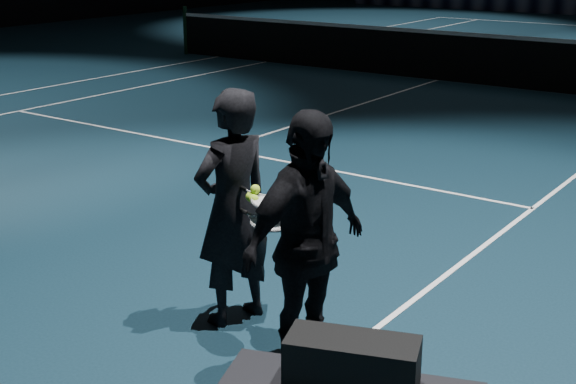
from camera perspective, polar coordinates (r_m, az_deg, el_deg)
name	(u,v)px	position (r m, az deg, el deg)	size (l,w,h in m)	color
floor	(436,81)	(15.70, 10.46, 7.78)	(36.00, 36.00, 0.00)	black
court_lines	(436,81)	(15.70, 10.46, 7.80)	(10.98, 23.78, 0.01)	white
net_post_left	(185,30)	(19.19, -7.30, 11.33)	(0.10, 0.10, 1.10)	black
net_mesh	(437,57)	(15.63, 10.55, 9.41)	(12.80, 0.02, 0.86)	black
net_tape	(438,32)	(15.57, 10.65, 11.10)	(12.80, 0.03, 0.07)	white
racket_bag	(352,363)	(4.17, 4.59, -12.01)	(0.67, 0.29, 0.27)	black
bag_signature	(337,375)	(4.06, 3.50, -12.86)	(0.31, 0.00, 0.09)	white
player_a	(233,208)	(5.50, -3.96, -1.15)	(0.61, 0.40, 1.66)	black
player_b	(306,245)	(4.83, 1.29, -3.81)	(0.98, 0.41, 1.66)	black
racket_lower	(269,224)	(5.13, -1.35, -2.29)	(0.68, 0.22, 0.03)	black
racket_upper	(270,203)	(5.15, -1.30, -0.82)	(0.68, 0.22, 0.03)	black
tennis_balls	(253,195)	(5.24, -2.50, -0.25)	(0.12, 0.10, 0.12)	#A9D02C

